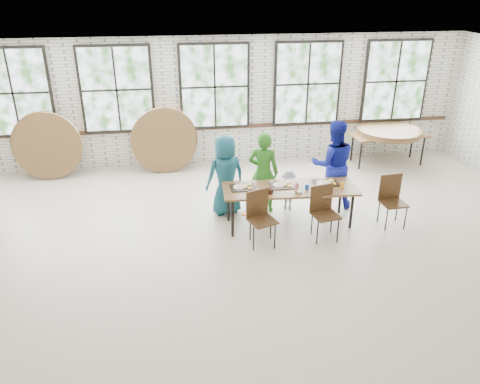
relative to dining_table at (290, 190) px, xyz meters
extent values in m
plane|color=#BDAC96|center=(-1.01, -1.12, -0.69)|extent=(12.00, 12.00, 0.00)
plane|color=white|center=(-1.01, -1.12, 2.31)|extent=(12.00, 12.00, 0.00)
plane|color=silver|center=(-1.01, 3.38, 0.81)|extent=(12.00, 0.00, 12.00)
cube|color=#422819|center=(-1.01, 3.35, 0.21)|extent=(11.80, 0.05, 0.08)
cube|color=black|center=(-5.41, 3.32, 1.19)|extent=(1.62, 0.05, 1.97)
cube|color=white|center=(-5.41, 3.29, 1.19)|extent=(1.50, 0.01, 1.85)
cube|color=black|center=(-3.21, 3.32, 1.19)|extent=(1.62, 0.05, 1.97)
cube|color=white|center=(-3.21, 3.29, 1.19)|extent=(1.50, 0.01, 1.85)
cube|color=black|center=(-1.01, 3.32, 1.19)|extent=(1.62, 0.05, 1.97)
cube|color=white|center=(-1.01, 3.29, 1.19)|extent=(1.50, 0.01, 1.85)
cube|color=black|center=(1.19, 3.32, 1.19)|extent=(1.62, 0.05, 1.97)
cube|color=white|center=(1.19, 3.29, 1.19)|extent=(1.50, 0.01, 1.85)
cube|color=black|center=(3.39, 3.32, 1.19)|extent=(1.62, 0.05, 1.97)
cube|color=white|center=(3.39, 3.29, 1.19)|extent=(1.50, 0.01, 1.85)
cube|color=brown|center=(0.00, 0.00, 0.03)|extent=(2.44, 0.92, 0.04)
cylinder|color=black|center=(-1.08, -0.30, -0.34)|extent=(0.05, 0.05, 0.70)
cylinder|color=black|center=(-1.08, 0.30, -0.34)|extent=(0.05, 0.05, 0.70)
cylinder|color=black|center=(1.08, -0.30, -0.34)|extent=(0.05, 0.05, 0.70)
cylinder|color=black|center=(1.08, 0.30, -0.34)|extent=(0.05, 0.05, 0.70)
cube|color=#452C17|center=(-0.62, -0.64, -0.24)|extent=(0.53, 0.52, 0.03)
cube|color=#452C17|center=(-0.68, -0.46, 0.01)|extent=(0.40, 0.17, 0.50)
cylinder|color=black|center=(-0.80, -0.81, -0.47)|extent=(0.02, 0.02, 0.44)
cylinder|color=black|center=(-0.80, -0.47, -0.47)|extent=(0.02, 0.02, 0.44)
cylinder|color=black|center=(-0.44, -0.81, -0.47)|extent=(0.02, 0.02, 0.44)
cylinder|color=black|center=(-0.44, -0.47, -0.47)|extent=(0.02, 0.02, 0.44)
cube|color=#452C17|center=(0.49, -0.60, -0.24)|extent=(0.49, 0.47, 0.03)
cube|color=#452C17|center=(0.46, -0.41, 0.01)|extent=(0.42, 0.11, 0.50)
cylinder|color=black|center=(0.31, -0.77, -0.47)|extent=(0.02, 0.02, 0.44)
cylinder|color=black|center=(0.31, -0.43, -0.47)|extent=(0.02, 0.02, 0.44)
cylinder|color=black|center=(0.67, -0.77, -0.47)|extent=(0.02, 0.02, 0.44)
cylinder|color=black|center=(0.67, -0.43, -0.47)|extent=(0.02, 0.02, 0.44)
cube|color=#452C17|center=(1.85, -0.32, -0.24)|extent=(0.44, 0.43, 0.03)
cube|color=#452C17|center=(1.84, -0.13, 0.01)|extent=(0.42, 0.06, 0.50)
cylinder|color=black|center=(1.67, -0.49, -0.47)|extent=(0.02, 0.02, 0.44)
cylinder|color=black|center=(1.67, -0.15, -0.47)|extent=(0.02, 0.02, 0.44)
cylinder|color=black|center=(2.03, -0.49, -0.47)|extent=(0.02, 0.02, 0.44)
cylinder|color=black|center=(2.03, -0.15, -0.47)|extent=(0.02, 0.02, 0.44)
imported|color=#1D616E|center=(-1.09, 0.65, 0.09)|extent=(0.87, 0.69, 1.55)
imported|color=#2A6D1D|center=(-0.36, 0.65, 0.10)|extent=(0.67, 0.54, 1.58)
imported|color=#112138|center=(0.14, 0.65, -0.29)|extent=(0.55, 0.37, 0.79)
imported|color=#151E97|center=(1.00, 0.65, 0.19)|extent=(0.93, 0.76, 1.76)
cube|color=brown|center=(3.10, 2.71, 0.03)|extent=(1.86, 0.90, 0.04)
cylinder|color=black|center=(2.32, 2.43, -0.34)|extent=(0.04, 0.04, 0.70)
cylinder|color=black|center=(2.32, 2.98, -0.34)|extent=(0.04, 0.04, 0.70)
cylinder|color=black|center=(3.88, 2.43, -0.34)|extent=(0.04, 0.04, 0.70)
cylinder|color=black|center=(3.88, 2.98, -0.34)|extent=(0.04, 0.04, 0.70)
cube|color=black|center=(-0.84, 0.11, 0.06)|extent=(0.44, 0.33, 0.02)
cube|color=black|center=(-0.12, 0.09, 0.06)|extent=(0.44, 0.33, 0.02)
cube|color=black|center=(0.70, 0.08, 0.06)|extent=(0.44, 0.33, 0.02)
cylinder|color=black|center=(-0.41, -0.20, 0.10)|extent=(0.09, 0.09, 0.09)
cube|color=red|center=(0.08, -0.14, 0.11)|extent=(0.06, 0.06, 0.11)
cylinder|color=blue|center=(0.28, -0.10, 0.10)|extent=(0.07, 0.07, 0.10)
cylinder|color=orange|center=(0.91, -0.14, 0.11)|extent=(0.07, 0.07, 0.11)
cylinder|color=white|center=(0.46, -0.25, 0.10)|extent=(0.17, 0.17, 0.10)
ellipsoid|color=white|center=(0.11, -0.24, 0.08)|extent=(0.11, 0.11, 0.05)
ellipsoid|color=white|center=(0.55, -0.03, 0.08)|extent=(0.11, 0.11, 0.05)
cylinder|color=brown|center=(3.10, 2.71, 0.07)|extent=(1.50, 1.50, 0.04)
cylinder|color=brown|center=(3.10, 2.71, 0.12)|extent=(1.50, 1.50, 0.04)
cylinder|color=brown|center=(3.10, 2.71, 0.16)|extent=(1.50, 1.50, 0.04)
cylinder|color=brown|center=(-4.86, 3.06, 0.05)|extent=(1.50, 0.26, 1.49)
cylinder|color=brown|center=(-4.80, 2.96, 0.05)|extent=(1.50, 0.34, 1.48)
cylinder|color=brown|center=(-2.21, 3.06, 0.05)|extent=(1.50, 0.18, 1.50)
cylinder|color=brown|center=(-2.24, 2.96, 0.05)|extent=(1.50, 0.26, 1.49)
camera|label=1|loc=(-1.99, -7.42, 3.49)|focal=35.00mm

